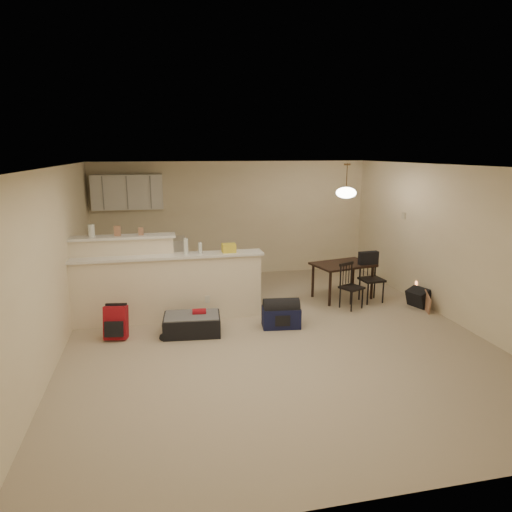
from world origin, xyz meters
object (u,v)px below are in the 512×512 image
object	(u,v)px
dining_table	(343,268)
dining_chair_far	(372,278)
suitcase	(192,325)
black_daypack	(419,298)
dining_chair_near	(352,286)
red_backpack	(116,322)
navy_duffel	(281,317)
pendant_lamp	(346,192)

from	to	relation	value
dining_table	dining_chair_far	xyz separation A→B (m)	(0.44, -0.31, -0.15)
dining_table	dining_chair_far	distance (m)	0.56
suitcase	black_daypack	world-z (taller)	black_daypack
dining_chair_near	suitcase	xyz separation A→B (m)	(-2.83, -0.56, -0.26)
dining_chair_far	dining_table	bearing A→B (deg)	140.88
dining_chair_far	black_daypack	distance (m)	0.88
suitcase	black_daypack	size ratio (longest dim) A/B	2.34
dining_table	suitcase	bearing A→B (deg)	-171.30
dining_chair_near	black_daypack	xyz separation A→B (m)	(1.21, -0.18, -0.24)
suitcase	red_backpack	distance (m)	1.11
suitcase	black_daypack	xyz separation A→B (m)	(4.05, 0.38, 0.02)
suitcase	navy_duffel	distance (m)	1.39
dining_chair_far	black_daypack	bearing A→B (deg)	-36.75
dining_chair_near	navy_duffel	world-z (taller)	dining_chair_near
dining_chair_far	red_backpack	bearing A→B (deg)	-174.94
red_backpack	pendant_lamp	bearing A→B (deg)	24.05
dining_table	dining_chair_far	world-z (taller)	dining_chair_far
dining_chair_far	suitcase	bearing A→B (deg)	-170.78
dining_table	dining_chair_near	world-z (taller)	dining_chair_near
suitcase	black_daypack	bearing A→B (deg)	10.74
dining_chair_near	navy_duffel	xyz separation A→B (m)	(-1.44, -0.59, -0.24)
suitcase	navy_duffel	size ratio (longest dim) A/B	1.43
dining_chair_near	navy_duffel	size ratio (longest dim) A/B	1.36
pendant_lamp	suitcase	distance (m)	3.62
dining_table	navy_duffel	bearing A→B (deg)	-154.99
suitcase	red_backpack	size ratio (longest dim) A/B	1.72
suitcase	dining_table	bearing A→B (deg)	26.66
dining_table	red_backpack	size ratio (longest dim) A/B	2.46
dining_chair_near	suitcase	size ratio (longest dim) A/B	0.95
dining_chair_near	black_daypack	distance (m)	1.25
navy_duffel	suitcase	bearing A→B (deg)	-174.56
dining_chair_near	red_backpack	bearing A→B (deg)	162.22
pendant_lamp	dining_chair_far	world-z (taller)	pendant_lamp
red_backpack	dining_chair_far	bearing A→B (deg)	18.85
black_daypack	navy_duffel	bearing A→B (deg)	79.98
suitcase	navy_duffel	bearing A→B (deg)	4.11
dining_table	navy_duffel	size ratio (longest dim) A/B	2.05
dining_table	dining_chair_far	size ratio (longest dim) A/B	1.35
suitcase	dining_chair_near	bearing A→B (deg)	16.61
black_daypack	dining_table	bearing A→B (deg)	38.11
dining_chair_near	dining_chair_far	size ratio (longest dim) A/B	0.90
dining_chair_far	suitcase	xyz separation A→B (m)	(-3.34, -0.82, -0.30)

